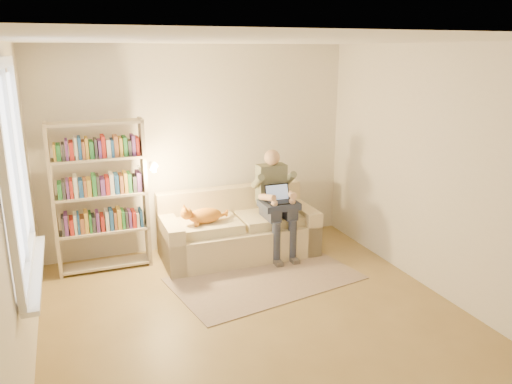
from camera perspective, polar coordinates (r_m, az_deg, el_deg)
name	(u,v)px	position (r m, az deg, el deg)	size (l,w,h in m)	color
floor	(263,326)	(4.91, 0.86, -15.06)	(4.50, 4.50, 0.00)	olive
ceiling	(265,40)	(4.21, 1.01, 16.93)	(4.00, 4.50, 0.02)	white
wall_left	(14,222)	(4.11, -25.95, -3.10)	(0.02, 4.50, 2.60)	silver
wall_right	(446,175)	(5.43, 20.91, 1.82)	(0.02, 4.50, 2.60)	silver
wall_back	(199,149)	(6.47, -6.58, 4.89)	(4.00, 0.02, 2.60)	silver
wall_front	(441,319)	(2.59, 20.43, -13.41)	(4.00, 0.02, 2.60)	silver
window	(22,204)	(4.27, -25.18, -1.25)	(0.12, 1.52, 1.69)	white
sofa	(238,232)	(6.36, -2.11, -4.59)	(1.93, 0.88, 0.82)	beige
person	(275,197)	(6.23, 2.20, -0.55)	(0.36, 0.59, 1.34)	#696F5A
cat	(204,215)	(6.02, -5.97, -2.64)	(0.62, 0.22, 0.23)	#FF9E31
blanket	(275,205)	(6.13, 2.23, -1.50)	(0.45, 0.37, 0.08)	#262E43
laptop	(275,198)	(6.12, 2.20, -0.66)	(0.32, 0.26, 0.28)	black
bookshelf	(100,189)	(6.01, -17.37, 0.30)	(1.17, 0.33, 1.78)	#BBAC8D
rug	(265,279)	(5.79, 1.06, -9.86)	(2.06, 1.22, 0.01)	gray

